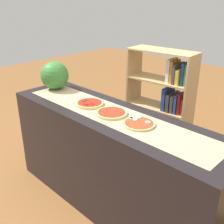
# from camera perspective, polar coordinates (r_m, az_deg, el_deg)

# --- Properties ---
(ground_plane) EXTENTS (12.00, 12.00, 0.00)m
(ground_plane) POSITION_cam_1_polar(r_m,az_deg,el_deg) (2.84, 0.00, -18.25)
(ground_plane) COLOR brown
(counter) EXTENTS (2.18, 0.60, 0.95)m
(counter) POSITION_cam_1_polar(r_m,az_deg,el_deg) (2.55, 0.00, -10.25)
(counter) COLOR black
(counter) RESTS_ON ground_plane
(parchment_paper) EXTENTS (1.94, 0.38, 0.00)m
(parchment_paper) POSITION_cam_1_polar(r_m,az_deg,el_deg) (2.33, 0.00, -0.43)
(parchment_paper) COLOR tan
(parchment_paper) RESTS_ON counter
(pizza_pepperoni_0) EXTENTS (0.26, 0.26, 0.03)m
(pizza_pepperoni_0) POSITION_cam_1_polar(r_m,az_deg,el_deg) (2.52, -4.64, 1.77)
(pizza_pepperoni_0) COLOR #DBB26B
(pizza_pepperoni_0) RESTS_ON parchment_paper
(pizza_plain_1) EXTENTS (0.27, 0.27, 0.02)m
(pizza_plain_1) POSITION_cam_1_polar(r_m,az_deg,el_deg) (2.32, -0.11, -0.21)
(pizza_plain_1) COLOR #DBB26B
(pizza_plain_1) RESTS_ON parchment_paper
(pizza_mozzarella_2) EXTENTS (0.25, 0.25, 0.02)m
(pizza_mozzarella_2) POSITION_cam_1_polar(r_m,az_deg,el_deg) (2.15, 5.62, -2.35)
(pizza_mozzarella_2) COLOR #DBB26B
(pizza_mozzarella_2) RESTS_ON parchment_paper
(watermelon) EXTENTS (0.29, 0.29, 0.29)m
(watermelon) POSITION_cam_1_polar(r_m,az_deg,el_deg) (2.98, -11.75, 7.41)
(watermelon) COLOR #387A33
(watermelon) RESTS_ON counter
(bookshelf) EXTENTS (0.78, 0.36, 1.32)m
(bookshelf) POSITION_cam_1_polar(r_m,az_deg,el_deg) (3.25, 11.32, -0.01)
(bookshelf) COLOR tan
(bookshelf) RESTS_ON ground_plane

